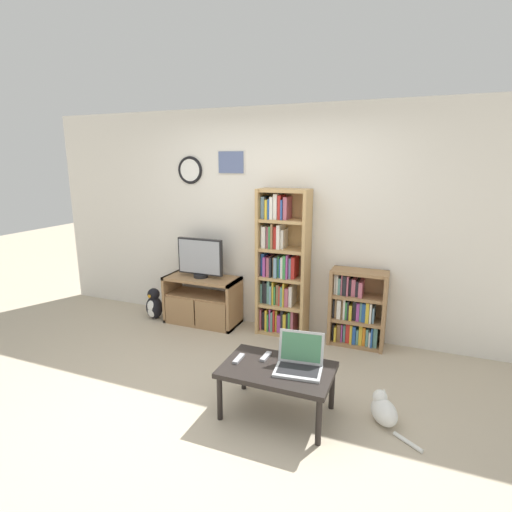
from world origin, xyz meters
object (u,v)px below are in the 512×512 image
Objects in this scene: bookshelf_short at (356,310)px; remote_near_laptop at (239,359)px; cat at (383,410)px; bookshelf_tall at (281,267)px; remote_far_from_laptop at (266,356)px; coffee_table at (277,373)px; laptop at (299,361)px; television at (200,258)px; penguin_figurine at (154,305)px; tv_stand at (202,300)px.

bookshelf_short reaches higher than remote_near_laptop.
bookshelf_tall is at bearing 100.71° from cat.
remote_far_from_laptop is (-0.53, -1.41, 0.02)m from bookshelf_short.
coffee_table is 0.19m from remote_far_from_laptop.
laptop is 0.32m from remote_far_from_laptop.
television reaches higher than bookshelf_short.
bookshelf_tall is 1.66m from coffee_table.
coffee_table is (-0.39, -1.53, -0.03)m from bookshelf_short.
television is 0.92m from penguin_figurine.
bookshelf_tall is 4.19× the size of penguin_figurine.
television is at bearing 133.56° from laptop.
television is 2.12m from coffee_table.
laptop is 2.43× the size of remote_near_laptop.
penguin_figurine is (-2.94, 1.11, 0.08)m from cat.
penguin_figurine is at bearing 125.66° from cat.
remote_far_from_laptop reaches higher than penguin_figurine.
laptop is at bearing -28.79° from penguin_figurine.
television is (-0.01, 0.01, 0.54)m from tv_stand.
laptop is (1.65, -1.37, 0.18)m from tv_stand.
tv_stand is 1.56× the size of television.
bookshelf_tall reaches higher than television.
television reaches higher than laptop.
remote_far_from_laptop is 2.33m from penguin_figurine.
penguin_figurine is at bearing -172.74° from bookshelf_tall.
bookshelf_short is 2.19× the size of laptop.
bookshelf_tall is 4.37× the size of laptop.
bookshelf_tall is (1.00, 0.10, 0.51)m from tv_stand.
laptop is at bearing -175.29° from remote_near_laptop.
penguin_figurine is at bearing -36.60° from remote_near_laptop.
coffee_table reaches higher than cat.
laptop is at bearing 159.98° from cat.
coffee_table is 5.40× the size of remote_far_from_laptop.
remote_far_from_laptop reaches higher than coffee_table.
penguin_figurine is (-1.65, -0.21, -0.62)m from bookshelf_tall.
remote_near_laptop is at bearing -146.55° from remote_far_from_laptop.
cat is at bearing 7.31° from remote_far_from_laptop.
laptop is (0.65, -1.47, -0.33)m from bookshelf_tall.
tv_stand is at bearing 118.31° from cat.
television is at bearing 118.25° from cat.
tv_stand is 1.08× the size of bookshelf_short.
bookshelf_short is at bearing 3.05° from television.
remote_far_from_laptop is (1.34, -1.30, 0.12)m from tv_stand.
television reaches higher than coffee_table.
television is 1.93m from remote_far_from_laptop.
cat is 1.09× the size of penguin_figurine.
remote_near_laptop reaches higher than coffee_table.
bookshelf_tall is 0.96m from bookshelf_short.
remote_near_laptop is 0.99× the size of remote_far_from_laptop.
bookshelf_tall is 1.99× the size of bookshelf_short.
coffee_table is 2.51m from penguin_figurine.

